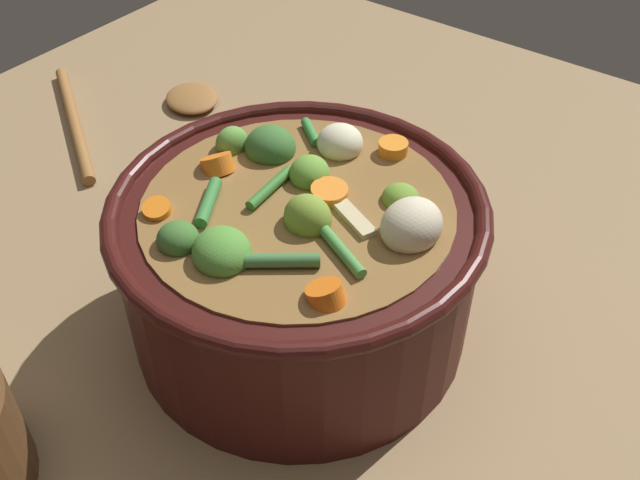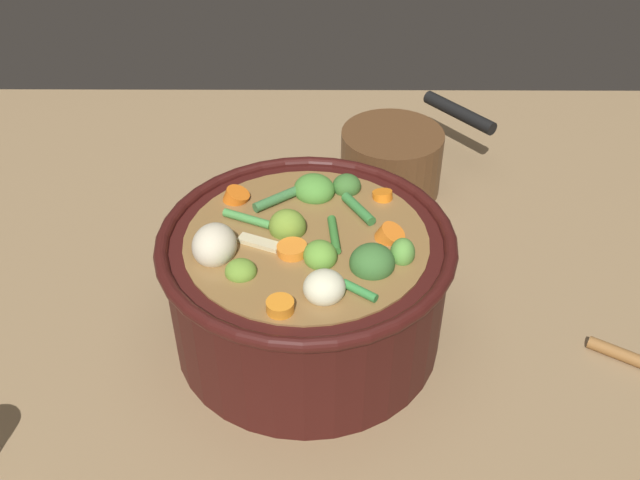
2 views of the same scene
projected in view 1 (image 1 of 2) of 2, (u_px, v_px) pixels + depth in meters
name	position (u px, v px, depth m)	size (l,w,h in m)	color
ground_plane	(301.00, 322.00, 0.61)	(1.10, 1.10, 0.00)	#8C704C
cooking_pot	(299.00, 262.00, 0.57)	(0.28, 0.28, 0.15)	#38110F
wooden_spoon	(146.00, 107.00, 0.85)	(0.23, 0.22, 0.01)	brown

